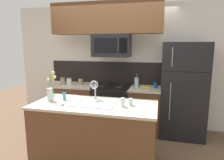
% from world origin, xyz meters
% --- Properties ---
extents(ground_plane, '(10.00, 10.00, 0.00)m').
position_xyz_m(ground_plane, '(0.00, 0.00, 0.00)').
color(ground_plane, brown).
extents(rear_partition, '(5.20, 0.10, 2.60)m').
position_xyz_m(rear_partition, '(0.30, 1.28, 1.30)').
color(rear_partition, silver).
rests_on(rear_partition, ground).
extents(splash_band, '(3.00, 0.01, 0.48)m').
position_xyz_m(splash_band, '(0.00, 1.22, 1.15)').
color(splash_band, black).
rests_on(splash_band, rear_partition).
extents(back_counter_left, '(0.85, 0.65, 0.91)m').
position_xyz_m(back_counter_left, '(-0.79, 0.90, 0.46)').
color(back_counter_left, brown).
rests_on(back_counter_left, ground).
extents(back_counter_right, '(0.64, 0.65, 0.91)m').
position_xyz_m(back_counter_right, '(0.68, 0.90, 0.46)').
color(back_counter_right, brown).
rests_on(back_counter_right, ground).
extents(stove_range, '(0.76, 0.64, 0.93)m').
position_xyz_m(stove_range, '(0.00, 0.90, 0.46)').
color(stove_range, black).
rests_on(stove_range, ground).
extents(microwave, '(0.74, 0.40, 0.44)m').
position_xyz_m(microwave, '(0.00, 0.88, 1.74)').
color(microwave, black).
extents(upper_cabinet_band, '(2.18, 0.34, 0.60)m').
position_xyz_m(upper_cabinet_band, '(-0.10, 0.85, 2.27)').
color(upper_cabinet_band, brown).
extents(refrigerator, '(0.82, 0.74, 1.81)m').
position_xyz_m(refrigerator, '(1.39, 0.92, 0.90)').
color(refrigerator, black).
rests_on(refrigerator, ground).
extents(storage_jar_tall, '(0.10, 0.10, 0.16)m').
position_xyz_m(storage_jar_tall, '(-1.10, 0.87, 0.99)').
color(storage_jar_tall, '#997F5B').
rests_on(storage_jar_tall, back_counter_left).
extents(storage_jar_medium, '(0.11, 0.11, 0.15)m').
position_xyz_m(storage_jar_medium, '(-0.97, 0.91, 0.98)').
color(storage_jar_medium, silver).
rests_on(storage_jar_medium, back_counter_left).
extents(storage_jar_short, '(0.10, 0.10, 0.14)m').
position_xyz_m(storage_jar_short, '(-0.71, 0.94, 0.98)').
color(storage_jar_short, '#997F5B').
rests_on(storage_jar_short, back_counter_left).
extents(banana_bunch, '(0.19, 0.13, 0.08)m').
position_xyz_m(banana_bunch, '(0.70, 0.84, 0.93)').
color(banana_bunch, yellow).
rests_on(banana_bunch, back_counter_right).
extents(french_press, '(0.09, 0.09, 0.27)m').
position_xyz_m(french_press, '(0.50, 0.96, 1.01)').
color(french_press, silver).
rests_on(french_press, back_counter_right).
extents(coffee_tin, '(0.08, 0.08, 0.11)m').
position_xyz_m(coffee_tin, '(0.88, 0.95, 0.97)').
color(coffee_tin, '#1E5184').
rests_on(coffee_tin, back_counter_right).
extents(island_counter, '(1.82, 0.83, 0.91)m').
position_xyz_m(island_counter, '(0.03, -0.35, 0.46)').
color(island_counter, brown).
rests_on(island_counter, ground).
extents(kitchen_sink, '(0.76, 0.44, 0.16)m').
position_xyz_m(kitchen_sink, '(-0.04, -0.35, 0.84)').
color(kitchen_sink, '#ADAFB5').
rests_on(kitchen_sink, island_counter).
extents(sink_faucet, '(0.14, 0.14, 0.31)m').
position_xyz_m(sink_faucet, '(-0.04, -0.13, 1.11)').
color(sink_faucet, '#B7BABF').
rests_on(sink_faucet, island_counter).
extents(dish_soap_bottle, '(0.06, 0.05, 0.16)m').
position_xyz_m(dish_soap_bottle, '(-0.48, -0.27, 0.98)').
color(dish_soap_bottle, '#4C93C6').
rests_on(dish_soap_bottle, island_counter).
extents(drinking_glass, '(0.07, 0.07, 0.12)m').
position_xyz_m(drinking_glass, '(0.46, -0.39, 0.97)').
color(drinking_glass, silver).
rests_on(drinking_glass, island_counter).
extents(spare_glass, '(0.06, 0.06, 0.10)m').
position_xyz_m(spare_glass, '(0.57, -0.32, 0.96)').
color(spare_glass, silver).
rests_on(spare_glass, island_counter).
extents(flower_vase, '(0.16, 0.10, 0.47)m').
position_xyz_m(flower_vase, '(-0.66, -0.37, 1.03)').
color(flower_vase, silver).
rests_on(flower_vase, island_counter).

